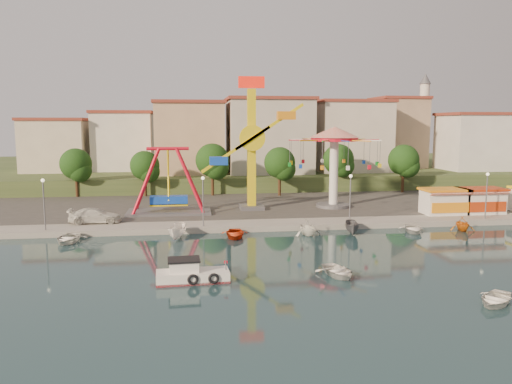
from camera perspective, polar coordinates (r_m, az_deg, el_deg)
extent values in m
plane|color=#133036|center=(41.71, 5.66, -7.99)|extent=(200.00, 200.00, 0.00)
cube|color=#9E998E|center=(102.08, -2.27, 1.57)|extent=(200.00, 100.00, 0.60)
cube|color=#4C4944|center=(70.50, 0.12, -0.96)|extent=(90.00, 28.00, 0.01)
cube|color=#384C26|center=(106.92, -2.51, 2.50)|extent=(200.00, 60.00, 3.00)
cube|color=#59595E|center=(61.45, -9.89, -2.24)|extent=(10.00, 5.00, 0.30)
cube|color=blue|center=(61.22, -9.92, -0.90)|extent=(4.50, 1.40, 1.00)
cylinder|color=red|center=(60.60, -10.05, 4.90)|extent=(5.00, 0.40, 0.40)
cube|color=#59595E|center=(63.26, -0.51, -1.74)|extent=(3.00, 3.00, 0.50)
cube|color=yellow|center=(62.47, -0.52, 4.83)|extent=(1.00, 1.00, 15.00)
cube|color=red|center=(62.60, -0.53, 12.44)|extent=(3.20, 0.50, 1.40)
cylinder|color=yellow|center=(61.62, -0.43, 6.18)|extent=(3.20, 0.50, 3.20)
cube|color=yellow|center=(61.69, 1.53, 7.46)|extent=(8.55, 0.35, 5.78)
cube|color=orange|center=(62.06, 3.47, 8.71)|extent=(2.20, 1.20, 1.00)
cylinder|color=#59595E|center=(65.64, 8.79, -1.53)|extent=(4.40, 4.40, 0.40)
cylinder|color=white|center=(65.10, 8.87, 2.21)|extent=(1.10, 1.10, 9.00)
cylinder|color=red|center=(64.83, 8.95, 5.99)|extent=(6.00, 6.00, 0.50)
cone|color=red|center=(64.81, 8.97, 6.79)|extent=(6.40, 6.40, 1.40)
cube|color=white|center=(63.86, 20.68, -1.11)|extent=(5.00, 3.00, 2.80)
cube|color=orange|center=(63.66, 20.75, 0.27)|extent=(5.40, 3.40, 0.25)
cube|color=red|center=(62.22, 21.47, -0.26)|extent=(5.00, 0.77, 0.43)
cube|color=white|center=(66.22, 24.29, -1.00)|extent=(5.00, 3.00, 2.80)
cube|color=#A9300D|center=(66.02, 24.36, 0.33)|extent=(5.40, 3.40, 0.25)
cube|color=red|center=(64.64, 25.14, -0.17)|extent=(5.00, 0.77, 0.43)
cylinder|color=#59595E|center=(54.73, -23.05, -1.48)|extent=(0.14, 0.14, 5.00)
cylinder|color=#59595E|center=(52.72, -6.05, -1.22)|extent=(0.14, 0.14, 5.00)
cylinder|color=#59595E|center=(55.46, 10.71, -0.87)|extent=(0.14, 0.14, 5.00)
cylinder|color=#59595E|center=(62.32, 24.83, -0.52)|extent=(0.14, 0.14, 5.00)
cylinder|color=#382314|center=(78.37, -19.80, 0.78)|extent=(0.44, 0.44, 3.60)
sphere|color=black|center=(78.08, -19.90, 3.04)|extent=(4.60, 4.60, 4.60)
cylinder|color=#382314|center=(76.14, -12.54, 0.79)|extent=(0.44, 0.44, 3.40)
sphere|color=black|center=(75.85, -12.60, 2.98)|extent=(4.35, 4.35, 4.35)
cylinder|color=#382314|center=(75.45, -4.99, 1.09)|extent=(0.44, 0.44, 3.92)
sphere|color=black|center=(75.14, -5.02, 3.64)|extent=(5.02, 5.02, 5.02)
cylinder|color=#382314|center=(75.14, 2.70, 0.98)|extent=(0.44, 0.44, 3.66)
sphere|color=black|center=(74.84, 2.72, 3.37)|extent=(4.68, 4.68, 4.68)
cylinder|color=#382314|center=(80.37, 9.36, 1.38)|extent=(0.44, 0.44, 3.80)
sphere|color=black|center=(80.07, 9.41, 3.70)|extent=(4.86, 4.86, 4.86)
cylinder|color=#382314|center=(82.15, 16.42, 1.29)|extent=(0.44, 0.44, 3.77)
sphere|color=black|center=(81.87, 16.51, 3.54)|extent=(4.83, 4.83, 4.83)
cube|color=beige|center=(88.51, -23.43, 5.60)|extent=(9.26, 9.53, 11.87)
cube|color=silver|center=(91.34, -15.16, 5.00)|extent=(12.33, 9.01, 8.63)
cube|color=tan|center=(91.07, -6.87, 6.02)|extent=(11.95, 9.28, 11.23)
cube|color=beige|center=(89.19, 2.10, 5.38)|extent=(12.59, 10.50, 9.20)
cube|color=beige|center=(95.64, 9.77, 5.45)|extent=(10.75, 9.23, 9.24)
cube|color=tan|center=(98.65, 17.54, 5.84)|extent=(12.77, 10.96, 11.21)
cube|color=silver|center=(102.83, 23.92, 5.92)|extent=(8.23, 8.98, 12.36)
cylinder|color=silver|center=(103.49, 18.57, 7.20)|extent=(1.80, 1.80, 16.00)
cylinder|color=#59595E|center=(103.60, 18.69, 9.96)|extent=(2.80, 2.80, 0.30)
cone|color=#59595E|center=(103.85, 18.79, 12.17)|extent=(2.20, 2.20, 2.00)
cube|color=white|center=(36.85, -7.23, -9.64)|extent=(5.30, 2.24, 0.94)
cube|color=red|center=(36.92, -7.22, -9.98)|extent=(5.30, 2.24, 0.17)
cube|color=white|center=(36.73, -8.24, -8.45)|extent=(2.16, 1.67, 0.94)
cube|color=black|center=(36.59, -8.25, -7.66)|extent=(2.38, 1.88, 0.12)
torus|color=black|center=(35.81, -7.22, -9.90)|extent=(0.80, 0.25, 0.79)
torus|color=black|center=(35.89, -4.86, -9.83)|extent=(0.80, 0.25, 0.79)
imported|color=white|center=(38.29, 9.35, -8.91)|extent=(3.31, 4.12, 0.76)
imported|color=white|center=(35.55, 25.67, -10.94)|extent=(4.24, 4.18, 0.72)
imported|color=silver|center=(57.12, -17.92, -2.59)|extent=(5.64, 2.52, 1.61)
imported|color=white|center=(51.44, -20.69, -4.95)|extent=(3.35, 4.36, 0.84)
imported|color=white|center=(50.01, -8.95, -4.51)|extent=(2.28, 4.11, 1.50)
imported|color=red|center=(50.25, -2.45, -4.77)|extent=(3.11, 4.11, 0.80)
imported|color=white|center=(51.34, 5.92, -4.01)|extent=(3.65, 3.94, 1.71)
imported|color=#545358|center=(52.65, 10.93, -4.00)|extent=(2.11, 3.77, 1.38)
imported|color=silver|center=(55.16, 17.52, -4.01)|extent=(3.53, 4.28, 0.77)
imported|color=orange|center=(57.62, 22.51, -3.36)|extent=(3.13, 3.44, 1.55)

